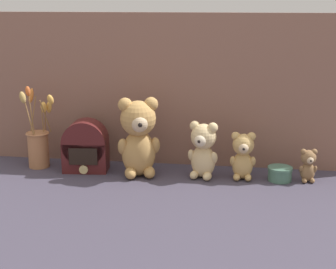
{
  "coord_description": "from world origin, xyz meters",
  "views": [
    {
      "loc": [
        0.27,
        -1.87,
        0.67
      ],
      "look_at": [
        0.0,
        0.02,
        0.16
      ],
      "focal_mm": 55.0,
      "sensor_mm": 36.0,
      "label": 1
    }
  ],
  "objects": [
    {
      "name": "ground_plane",
      "position": [
        0.0,
        0.0,
        0.0
      ],
      "size": [
        4.0,
        4.0,
        0.0
      ],
      "primitive_type": "plane",
      "color": "#3D3847"
    },
    {
      "name": "vintage_radio",
      "position": [
        -0.33,
        0.03,
        0.1
      ],
      "size": [
        0.18,
        0.12,
        0.21
      ],
      "color": "#4C1919",
      "rests_on": "ground"
    },
    {
      "name": "decorative_tin_tall",
      "position": [
        0.43,
        0.02,
        0.03
      ],
      "size": [
        0.09,
        0.09,
        0.05
      ],
      "color": "#47705B",
      "rests_on": "ground"
    },
    {
      "name": "flower_vase",
      "position": [
        -0.54,
        0.05,
        0.1
      ],
      "size": [
        0.14,
        0.13,
        0.34
      ],
      "color": "#AD7047",
      "rests_on": "ground"
    },
    {
      "name": "teddy_bear_tiny",
      "position": [
        0.53,
        0.02,
        0.07
      ],
      "size": [
        0.07,
        0.06,
        0.13
      ],
      "color": "olive",
      "rests_on": "ground"
    },
    {
      "name": "teddy_bear_medium",
      "position": [
        0.14,
        0.01,
        0.12
      ],
      "size": [
        0.12,
        0.11,
        0.22
      ],
      "color": "#DBBC84",
      "rests_on": "ground"
    },
    {
      "name": "backdrop_wall",
      "position": [
        0.0,
        0.17,
        0.31
      ],
      "size": [
        1.61,
        0.02,
        0.62
      ],
      "color": "#845B4C",
      "rests_on": "ground"
    },
    {
      "name": "teddy_bear_large",
      "position": [
        -0.11,
        -0.0,
        0.16
      ],
      "size": [
        0.17,
        0.16,
        0.31
      ],
      "color": "tan",
      "rests_on": "ground"
    },
    {
      "name": "teddy_bear_small",
      "position": [
        0.29,
        0.01,
        0.1
      ],
      "size": [
        0.1,
        0.09,
        0.18
      ],
      "color": "tan",
      "rests_on": "ground"
    }
  ]
}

